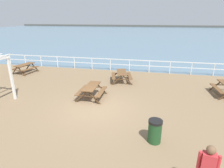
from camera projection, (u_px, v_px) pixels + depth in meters
name	position (u px, v px, depth m)	size (l,w,h in m)	color
ground_plane	(96.00, 110.00, 10.20)	(30.00, 24.00, 0.20)	#846B4C
sea_band	(144.00, 33.00, 58.81)	(142.00, 90.00, 0.01)	slate
distant_shoreline	(148.00, 27.00, 98.46)	(142.00, 6.00, 1.80)	#4C4C47
seaward_railing	(120.00, 63.00, 17.07)	(23.07, 0.07, 1.08)	white
picnic_table_mid_centre	(122.00, 74.00, 14.22)	(1.86, 2.08, 0.80)	brown
picnic_table_far_left	(25.00, 66.00, 16.45)	(1.79, 2.02, 0.80)	brown
picnic_table_far_right	(92.00, 89.00, 11.30)	(1.55, 1.81, 0.80)	brown
litter_bin	(155.00, 131.00, 7.27)	(0.55, 0.55, 0.95)	#1E4723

